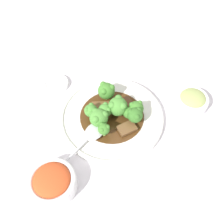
{
  "coord_description": "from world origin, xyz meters",
  "views": [
    {
      "loc": [
        0.18,
        0.4,
        0.63
      ],
      "look_at": [
        0.0,
        0.0,
        0.03
      ],
      "focal_mm": 42.0,
      "sensor_mm": 36.0,
      "label": 1
    }
  ],
  "objects_px": {
    "beef_strip_2": "(100,106)",
    "broccoli_floret_8": "(136,108)",
    "broccoli_floret_2": "(129,113)",
    "serving_spoon": "(91,135)",
    "broccoli_floret_5": "(135,115)",
    "beef_strip_0": "(127,105)",
    "side_bowl_appetizer": "(192,101)",
    "broccoli_floret_3": "(105,110)",
    "broccoli_floret_7": "(106,91)",
    "sauce_dish": "(57,84)",
    "broccoli_floret_1": "(104,129)",
    "main_plate": "(112,117)",
    "broccoli_floret_0": "(118,106)",
    "broccoli_floret_4": "(99,117)",
    "beef_strip_1": "(127,128)",
    "side_bowl_kimchi": "(53,182)",
    "broccoli_floret_6": "(91,110)"
  },
  "relations": [
    {
      "from": "beef_strip_2",
      "to": "broccoli_floret_8",
      "type": "distance_m",
      "value": 0.11
    },
    {
      "from": "broccoli_floret_2",
      "to": "serving_spoon",
      "type": "xyz_separation_m",
      "value": [
        0.12,
        0.02,
        -0.02
      ]
    },
    {
      "from": "broccoli_floret_5",
      "to": "serving_spoon",
      "type": "relative_size",
      "value": 0.23
    },
    {
      "from": "beef_strip_0",
      "to": "side_bowl_appetizer",
      "type": "relative_size",
      "value": 0.61
    },
    {
      "from": "broccoli_floret_3",
      "to": "broccoli_floret_7",
      "type": "height_order",
      "value": "broccoli_floret_7"
    },
    {
      "from": "broccoli_floret_3",
      "to": "sauce_dish",
      "type": "xyz_separation_m",
      "value": [
        0.09,
        -0.19,
        -0.04
      ]
    },
    {
      "from": "broccoli_floret_1",
      "to": "broccoli_floret_8",
      "type": "relative_size",
      "value": 0.95
    },
    {
      "from": "main_plate",
      "to": "broccoli_floret_5",
      "type": "bearing_deg",
      "value": 136.43
    },
    {
      "from": "broccoli_floret_5",
      "to": "broccoli_floret_7",
      "type": "distance_m",
      "value": 0.12
    },
    {
      "from": "beef_strip_0",
      "to": "broccoli_floret_2",
      "type": "distance_m",
      "value": 0.04
    },
    {
      "from": "broccoli_floret_0",
      "to": "side_bowl_appetizer",
      "type": "bearing_deg",
      "value": 165.28
    },
    {
      "from": "sauce_dish",
      "to": "broccoli_floret_4",
      "type": "bearing_deg",
      "value": 106.98
    },
    {
      "from": "beef_strip_1",
      "to": "broccoli_floret_8",
      "type": "xyz_separation_m",
      "value": [
        -0.05,
        -0.04,
        0.02
      ]
    },
    {
      "from": "broccoli_floret_4",
      "to": "beef_strip_1",
      "type": "bearing_deg",
      "value": 142.17
    },
    {
      "from": "beef_strip_2",
      "to": "broccoli_floret_5",
      "type": "distance_m",
      "value": 0.11
    },
    {
      "from": "beef_strip_0",
      "to": "side_bowl_appetizer",
      "type": "height_order",
      "value": "side_bowl_appetizer"
    },
    {
      "from": "side_bowl_kimchi",
      "to": "beef_strip_1",
      "type": "bearing_deg",
      "value": -164.04
    },
    {
      "from": "broccoli_floret_1",
      "to": "serving_spoon",
      "type": "distance_m",
      "value": 0.04
    },
    {
      "from": "broccoli_floret_5",
      "to": "sauce_dish",
      "type": "bearing_deg",
      "value": -57.03
    },
    {
      "from": "broccoli_floret_6",
      "to": "broccoli_floret_5",
      "type": "bearing_deg",
      "value": 146.36
    },
    {
      "from": "broccoli_floret_0",
      "to": "broccoli_floret_3",
      "type": "xyz_separation_m",
      "value": [
        0.04,
        -0.01,
        -0.0
      ]
    },
    {
      "from": "broccoli_floret_4",
      "to": "broccoli_floret_2",
      "type": "bearing_deg",
      "value": 170.47
    },
    {
      "from": "broccoli_floret_7",
      "to": "side_bowl_kimchi",
      "type": "relative_size",
      "value": 0.48
    },
    {
      "from": "beef_strip_0",
      "to": "broccoli_floret_6",
      "type": "bearing_deg",
      "value": -6.78
    },
    {
      "from": "beef_strip_1",
      "to": "beef_strip_2",
      "type": "xyz_separation_m",
      "value": [
        0.04,
        -0.1,
        0.0
      ]
    },
    {
      "from": "broccoli_floret_2",
      "to": "broccoli_floret_3",
      "type": "bearing_deg",
      "value": -27.64
    },
    {
      "from": "broccoli_floret_2",
      "to": "side_bowl_kimchi",
      "type": "relative_size",
      "value": 0.33
    },
    {
      "from": "broccoli_floret_1",
      "to": "beef_strip_1",
      "type": "bearing_deg",
      "value": 170.87
    },
    {
      "from": "broccoli_floret_0",
      "to": "sauce_dish",
      "type": "distance_m",
      "value": 0.24
    },
    {
      "from": "broccoli_floret_2",
      "to": "broccoli_floret_3",
      "type": "distance_m",
      "value": 0.07
    },
    {
      "from": "broccoli_floret_0",
      "to": "broccoli_floret_3",
      "type": "distance_m",
      "value": 0.04
    },
    {
      "from": "main_plate",
      "to": "sauce_dish",
      "type": "xyz_separation_m",
      "value": [
        0.11,
        -0.2,
        -0.0
      ]
    },
    {
      "from": "beef_strip_1",
      "to": "beef_strip_2",
      "type": "relative_size",
      "value": 0.93
    },
    {
      "from": "broccoli_floret_2",
      "to": "broccoli_floret_6",
      "type": "height_order",
      "value": "broccoli_floret_6"
    },
    {
      "from": "broccoli_floret_5",
      "to": "sauce_dish",
      "type": "distance_m",
      "value": 0.29
    },
    {
      "from": "beef_strip_1",
      "to": "broccoli_floret_3",
      "type": "xyz_separation_m",
      "value": [
        0.04,
        -0.07,
        0.02
      ]
    },
    {
      "from": "broccoli_floret_2",
      "to": "broccoli_floret_4",
      "type": "xyz_separation_m",
      "value": [
        0.09,
        -0.01,
        0.01
      ]
    },
    {
      "from": "beef_strip_0",
      "to": "sauce_dish",
      "type": "relative_size",
      "value": 0.74
    },
    {
      "from": "beef_strip_2",
      "to": "broccoli_floret_4",
      "type": "height_order",
      "value": "broccoli_floret_4"
    },
    {
      "from": "beef_strip_2",
      "to": "broccoli_floret_2",
      "type": "bearing_deg",
      "value": 131.72
    },
    {
      "from": "beef_strip_0",
      "to": "broccoli_floret_4",
      "type": "xyz_separation_m",
      "value": [
        0.1,
        0.02,
        0.02
      ]
    },
    {
      "from": "beef_strip_1",
      "to": "broccoli_floret_0",
      "type": "xyz_separation_m",
      "value": [
        -0.0,
        -0.06,
        0.03
      ]
    },
    {
      "from": "beef_strip_1",
      "to": "serving_spoon",
      "type": "bearing_deg",
      "value": -10.45
    },
    {
      "from": "broccoli_floret_6",
      "to": "broccoli_floret_8",
      "type": "relative_size",
      "value": 0.93
    },
    {
      "from": "beef_strip_2",
      "to": "broccoli_floret_4",
      "type": "relative_size",
      "value": 1.04
    },
    {
      "from": "broccoli_floret_3",
      "to": "broccoli_floret_5",
      "type": "bearing_deg",
      "value": 142.94
    },
    {
      "from": "broccoli_floret_3",
      "to": "side_bowl_appetizer",
      "type": "relative_size",
      "value": 0.49
    },
    {
      "from": "beef_strip_2",
      "to": "broccoli_floret_5",
      "type": "relative_size",
      "value": 1.08
    },
    {
      "from": "broccoli_floret_7",
      "to": "side_bowl_appetizer",
      "type": "height_order",
      "value": "broccoli_floret_7"
    },
    {
      "from": "side_bowl_appetizer",
      "to": "broccoli_floret_7",
      "type": "bearing_deg",
      "value": -29.08
    }
  ]
}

